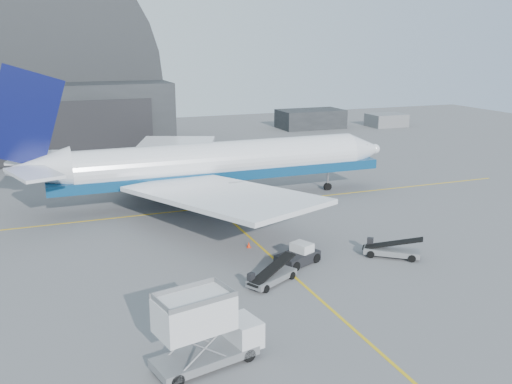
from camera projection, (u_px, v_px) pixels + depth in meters
name	position (u px, v px, depth m)	size (l,w,h in m)	color
ground	(287.00, 270.00, 47.73)	(200.00, 200.00, 0.00)	#565659
taxi_lines	(237.00, 226.00, 59.14)	(80.00, 42.12, 0.02)	gold
hangar	(11.00, 96.00, 96.13)	(50.00, 28.30, 28.00)	black
distant_bldg_a	(310.00, 128.00, 125.88)	(14.00, 8.00, 4.00)	black
distant_bldg_b	(386.00, 126.00, 128.21)	(8.00, 6.00, 2.80)	slate
airliner	(207.00, 164.00, 66.59)	(47.23, 45.80, 16.58)	white
catering_truck	(204.00, 330.00, 33.12)	(6.97, 3.83, 4.54)	slate
pushback_tug	(298.00, 256.00, 49.05)	(4.35, 3.49, 1.77)	black
belt_loader_a	(271.00, 277.00, 44.97)	(4.78, 3.59, 1.87)	slate
belt_loader_b	(391.00, 250.00, 50.54)	(4.85, 4.27, 1.97)	slate
traffic_cone	(249.00, 245.00, 52.91)	(0.37, 0.37, 0.54)	red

